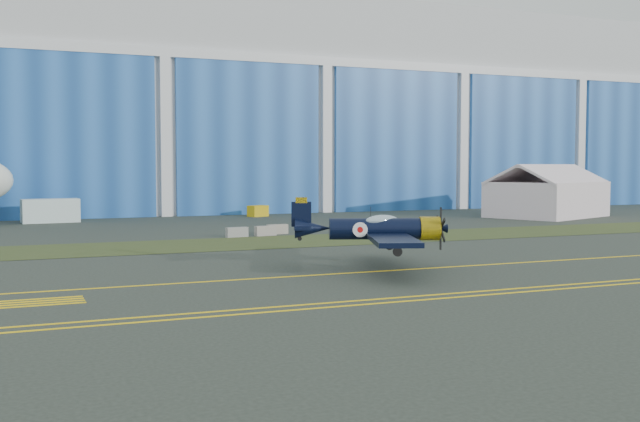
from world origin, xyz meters
name	(u,v)px	position (x,y,z in m)	size (l,w,h in m)	color
ground	(311,263)	(0.00, 0.00, 0.00)	(260.00, 260.00, 0.00)	#313830
grass_median	(248,243)	(0.00, 14.00, 0.02)	(260.00, 10.00, 0.02)	#475128
hangar	(137,110)	(0.00, 71.79, 14.96)	(220.00, 45.70, 30.00)	silver
taxiway_centreline	(342,273)	(0.00, -5.00, 0.01)	(200.00, 0.20, 0.02)	yellow
edge_line_near	(423,300)	(0.00, -14.50, 0.01)	(80.00, 0.20, 0.02)	yellow
edge_line_far	(413,296)	(0.00, -13.50, 0.01)	(80.00, 0.20, 0.02)	yellow
hold_short_ladder	(17,304)	(-18.00, -8.10, 0.01)	(6.00, 2.40, 0.02)	yellow
warbird	(375,229)	(2.73, -3.97, 2.51)	(14.63, 15.99, 3.89)	black
tent	(547,190)	(44.10, 30.38, 3.31)	(17.16, 15.08, 6.63)	white
shipping_container	(50,211)	(-14.07, 44.27, 1.34)	(6.16, 2.47, 2.67)	silver
tug	(258,211)	(10.69, 44.82, 0.70)	(2.39, 1.49, 1.39)	gold
gse_box	(531,203)	(53.04, 44.66, 0.92)	(3.06, 1.63, 1.84)	#7DA098
barrier_a	(237,232)	(0.53, 19.24, 0.45)	(2.00, 0.60, 0.90)	gray
barrier_b	(266,231)	(3.39, 19.69, 0.45)	(2.00, 0.60, 0.90)	#9C9389
barrier_c	(277,229)	(4.96, 20.91, 0.45)	(2.00, 0.60, 0.90)	#9F9787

